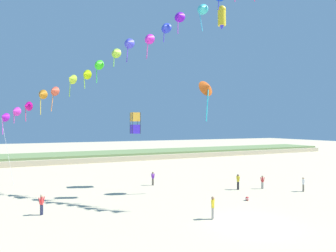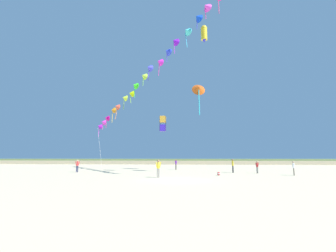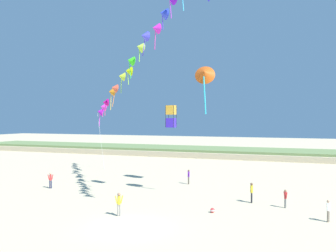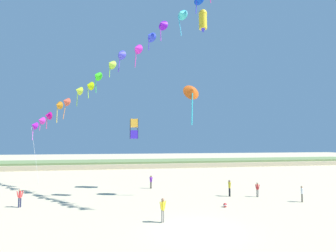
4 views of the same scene
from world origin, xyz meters
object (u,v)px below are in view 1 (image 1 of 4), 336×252
object	(u,v)px
person_mid_center	(303,183)
beach_ball	(247,199)
person_far_right	(213,206)
large_kite_low_lead	(207,87)
large_kite_high_solo	(222,17)
person_near_right	(42,203)
person_near_left	(238,181)
person_far_center	(153,178)
large_kite_mid_trail	(135,123)
person_far_left	(262,181)

from	to	relation	value
person_mid_center	beach_ball	bearing A→B (deg)	-176.93
person_far_right	large_kite_low_lead	xyz separation A→B (m)	(4.48, 7.60, 10.16)
large_kite_high_solo	person_near_right	bearing A→B (deg)	177.42
person_near_left	person_near_right	size ratio (longest dim) A/B	1.05
person_far_right	person_far_center	xyz separation A→B (m)	(0.98, 14.06, -0.07)
person_near_right	large_kite_mid_trail	size ratio (longest dim) A/B	0.66
person_far_center	large_kite_mid_trail	bearing A→B (deg)	173.36
beach_ball	large_kite_mid_trail	bearing A→B (deg)	124.04
person_far_right	person_far_center	bearing A→B (deg)	86.01
person_far_right	large_kite_low_lead	size ratio (longest dim) A/B	0.38
person_far_left	person_far_center	world-z (taller)	person_far_center
person_mid_center	large_kite_mid_trail	size ratio (longest dim) A/B	0.62
large_kite_mid_trail	large_kite_high_solo	size ratio (longest dim) A/B	1.02
person_near_right	person_far_left	world-z (taller)	person_near_right
large_kite_low_lead	beach_ball	bearing A→B (deg)	-67.60
person_far_center	large_kite_mid_trail	xyz separation A→B (m)	(-2.15, 0.25, 6.52)
person_far_left	person_far_right	bearing A→B (deg)	-148.96
person_near_left	person_far_center	xyz separation A→B (m)	(-7.61, 6.39, -0.07)
person_near_left	large_kite_high_solo	distance (m)	17.66
person_near_right	person_mid_center	distance (m)	26.16
person_far_left	person_far_center	xyz separation A→B (m)	(-10.39, 7.22, 0.07)
person_near_right	large_kite_mid_trail	distance (m)	14.45
person_far_center	large_kite_mid_trail	distance (m)	6.87
large_kite_low_lead	beach_ball	size ratio (longest dim) A/B	12.63
person_far_left	beach_ball	xyz separation A→B (m)	(-5.15, -3.47, -0.68)
person_mid_center	person_far_left	bearing A→B (deg)	134.23
large_kite_mid_trail	beach_ball	xyz separation A→B (m)	(7.39, -10.94, -7.27)
large_kite_mid_trail	beach_ball	world-z (taller)	large_kite_mid_trail
person_far_right	large_kite_mid_trail	size ratio (longest dim) A/B	0.70
person_mid_center	large_kite_low_lead	world-z (taller)	large_kite_low_lead
person_mid_center	person_far_right	size ratio (longest dim) A/B	0.90
person_mid_center	beach_ball	xyz separation A→B (m)	(-8.10, -0.44, -0.71)
person_far_right	large_kite_low_lead	bearing A→B (deg)	59.52
large_kite_low_lead	beach_ball	world-z (taller)	large_kite_low_lead
large_kite_low_lead	large_kite_high_solo	xyz separation A→B (m)	(0.74, -1.55, 7.09)
person_far_left	large_kite_low_lead	distance (m)	12.42
person_far_right	large_kite_high_solo	size ratio (longest dim) A/B	0.71
large_kite_mid_trail	person_far_left	bearing A→B (deg)	-30.78
large_kite_low_lead	person_near_left	bearing A→B (deg)	0.97
person_near_right	large_kite_mid_trail	bearing A→B (deg)	35.54
large_kite_mid_trail	large_kite_high_solo	xyz separation A→B (m)	(6.39, -8.26, 10.80)
person_far_left	large_kite_low_lead	size ratio (longest dim) A/B	0.33
beach_ball	person_near_left	bearing A→B (deg)	61.07
large_kite_mid_trail	beach_ball	bearing A→B (deg)	-55.96
large_kite_low_lead	large_kite_mid_trail	bearing A→B (deg)	130.07
large_kite_low_lead	person_far_left	bearing A→B (deg)	-6.29
person_mid_center	person_far_center	bearing A→B (deg)	142.46
person_near_left	person_far_right	size ratio (longest dim) A/B	1.00
large_kite_high_solo	beach_ball	world-z (taller)	large_kite_high_solo
person_far_center	beach_ball	distance (m)	11.93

